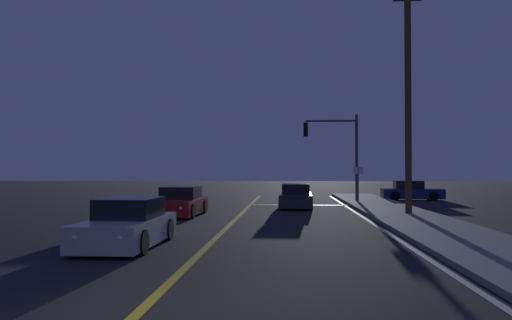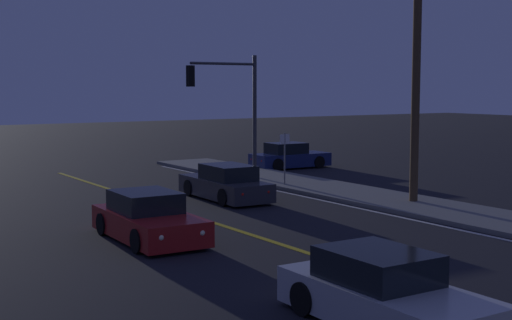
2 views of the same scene
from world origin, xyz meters
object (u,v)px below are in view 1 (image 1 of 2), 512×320
object	(u,v)px
car_parked_curb_red	(180,203)
car_lead_oncoming_navy	(411,192)
traffic_signal_near_right	(337,144)
street_sign_corner	(358,179)
car_far_approaching_silver	(128,225)
utility_pole_right	(408,88)
car_side_waiting_charcoal	(296,197)

from	to	relation	value
car_parked_curb_red	car_lead_oncoming_navy	bearing A→B (deg)	-136.16
traffic_signal_near_right	street_sign_corner	size ratio (longest dim) A/B	2.43
traffic_signal_near_right	street_sign_corner	xyz separation A→B (m)	(0.93, -2.80, -2.18)
car_far_approaching_silver	utility_pole_right	xyz separation A→B (m)	(10.00, 9.23, 5.28)
car_side_waiting_charcoal	utility_pole_right	size ratio (longest dim) A/B	0.41
utility_pole_right	car_far_approaching_silver	bearing A→B (deg)	-137.28
car_far_approaching_silver	car_side_waiting_charcoal	size ratio (longest dim) A/B	0.93
car_far_approaching_silver	street_sign_corner	bearing A→B (deg)	-118.89
utility_pole_right	street_sign_corner	bearing A→B (deg)	102.96
car_far_approaching_silver	car_side_waiting_charcoal	world-z (taller)	same
car_side_waiting_charcoal	car_lead_oncoming_navy	size ratio (longest dim) A/B	1.10
car_far_approaching_silver	utility_pole_right	world-z (taller)	utility_pole_right
traffic_signal_near_right	car_side_waiting_charcoal	bearing A→B (deg)	56.56
car_side_waiting_charcoal	street_sign_corner	distance (m)	3.99
car_lead_oncoming_navy	utility_pole_right	xyz separation A→B (m)	(-3.10, -12.07, 5.28)
street_sign_corner	car_lead_oncoming_navy	bearing A→B (deg)	53.08
car_parked_curb_red	car_far_approaching_silver	bearing A→B (deg)	94.79
car_side_waiting_charcoal	utility_pole_right	bearing A→B (deg)	-41.70
car_far_approaching_silver	utility_pole_right	distance (m)	14.59
car_lead_oncoming_navy	street_sign_corner	bearing A→B (deg)	-34.22
car_side_waiting_charcoal	car_parked_curb_red	size ratio (longest dim) A/B	1.07
street_sign_corner	car_side_waiting_charcoal	bearing A→B (deg)	-160.25
car_lead_oncoming_navy	street_sign_corner	xyz separation A→B (m)	(-4.50, -5.99, 0.99)
car_far_approaching_silver	car_parked_curb_red	bearing A→B (deg)	-86.38
utility_pole_right	car_lead_oncoming_navy	bearing A→B (deg)	75.60
car_far_approaching_silver	car_lead_oncoming_navy	size ratio (longest dim) A/B	1.02
traffic_signal_near_right	street_sign_corner	world-z (taller)	traffic_signal_near_right
car_far_approaching_silver	car_lead_oncoming_navy	world-z (taller)	same
car_side_waiting_charcoal	traffic_signal_near_right	size ratio (longest dim) A/B	0.82
car_side_waiting_charcoal	car_far_approaching_silver	bearing A→B (deg)	-107.74
car_side_waiting_charcoal	traffic_signal_near_right	distance (m)	5.85
car_far_approaching_silver	car_parked_curb_red	xyz separation A→B (m)	(-0.50, 8.95, 0.00)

